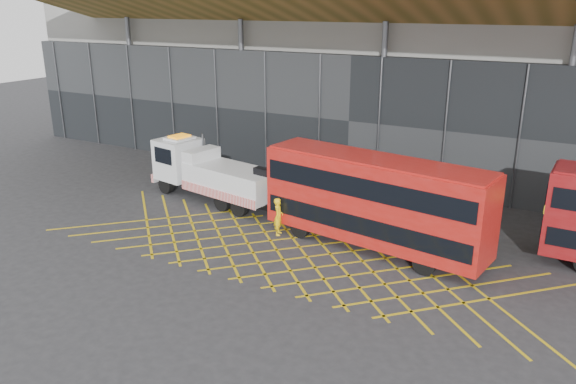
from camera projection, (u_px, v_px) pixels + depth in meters
The scene contains 6 objects.
ground_plane at pixel (220, 237), 27.80m from camera, with size 120.00×120.00×0.00m, color #28282B.
road_markings at pixel (291, 253), 25.99m from camera, with size 24.76×7.16×0.01m.
construction_building at pixel (389, 33), 39.35m from camera, with size 55.00×23.97×18.00m.
recovery_truck at pixel (211, 173), 32.61m from camera, with size 10.21×3.96×3.54m.
bus_towed at pixel (374, 199), 25.85m from camera, with size 11.07×4.15×4.40m.
worker at pixel (279, 216), 27.83m from camera, with size 0.70×0.46×1.91m, color yellow.
Camera 1 is at (15.18, -20.89, 11.05)m, focal length 35.00 mm.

